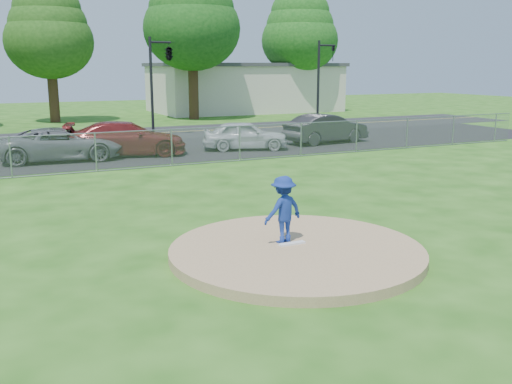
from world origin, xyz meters
TOP-DOWN VIEW (x-y plane):
  - ground at (0.00, 10.00)m, footprint 120.00×120.00m
  - pitchers_mound at (0.00, 0.00)m, footprint 5.40×5.40m
  - pitching_rubber at (0.00, 0.20)m, footprint 0.60×0.15m
  - chain_link_fence at (0.00, 12.00)m, footprint 40.00×0.06m
  - parking_lot at (0.00, 16.50)m, footprint 50.00×8.00m
  - street at (0.00, 24.00)m, footprint 60.00×7.00m
  - commercial_building at (16.00, 38.00)m, footprint 16.40×9.40m
  - tree_center at (-1.00, 34.00)m, footprint 6.16×6.16m
  - tree_right at (9.00, 32.00)m, footprint 7.28×7.28m
  - tree_far_right at (20.00, 35.00)m, footprint 6.72×6.72m
  - traffic_signal_center at (3.97, 22.00)m, footprint 1.42×2.48m
  - traffic_signal_right at (14.24, 22.00)m, footprint 1.28×0.20m
  - pitcher at (-0.10, 0.42)m, footprint 1.04×0.72m
  - parked_car_gray at (-2.85, 15.40)m, footprint 5.23×2.70m
  - parked_car_darkred at (0.01, 15.60)m, footprint 5.66×3.37m
  - parked_car_pearl at (5.64, 15.04)m, footprint 4.43×2.91m
  - parked_car_charcoal at (10.54, 15.48)m, footprint 4.81×2.22m

SIDE VIEW (x-z plane):
  - ground at x=0.00m, z-range 0.00..0.00m
  - street at x=0.00m, z-range 0.00..0.01m
  - parking_lot at x=0.00m, z-range 0.00..0.01m
  - pitchers_mound at x=0.00m, z-range 0.00..0.20m
  - pitching_rubber at x=0.00m, z-range 0.20..0.24m
  - parked_car_pearl at x=5.64m, z-range 0.01..1.41m
  - parked_car_gray at x=-2.85m, z-range 0.01..1.42m
  - chain_link_fence at x=0.00m, z-range 0.00..1.50m
  - parked_car_charcoal at x=10.54m, z-range 0.01..1.54m
  - parked_car_darkred at x=0.01m, z-range 0.01..1.55m
  - pitcher at x=-0.10m, z-range 0.20..1.67m
  - commercial_building at x=16.00m, z-range 0.01..4.31m
  - traffic_signal_right at x=14.24m, z-range 0.56..6.16m
  - traffic_signal_center at x=3.97m, z-range 1.81..7.41m
  - tree_center at x=-1.00m, z-range 1.55..11.39m
  - tree_far_right at x=20.00m, z-range 1.69..12.43m
  - tree_right at x=9.00m, z-range 1.83..13.47m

